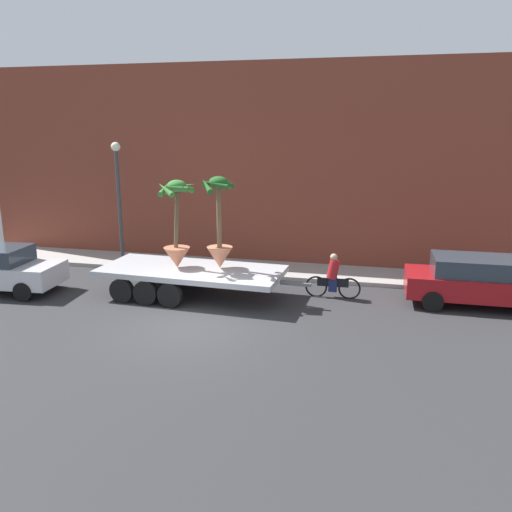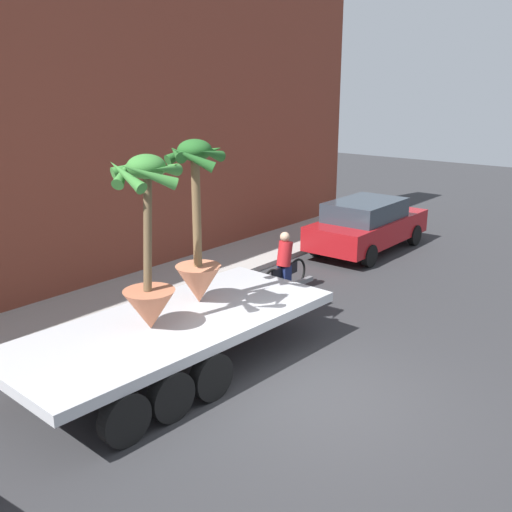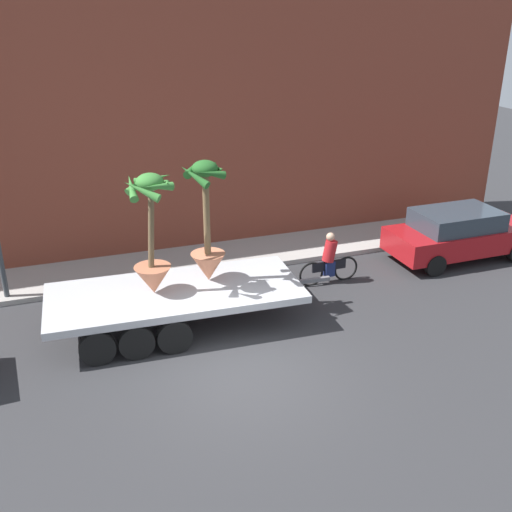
{
  "view_description": "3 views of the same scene",
  "coord_description": "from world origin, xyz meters",
  "px_view_note": "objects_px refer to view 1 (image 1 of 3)",
  "views": [
    {
      "loc": [
        5.02,
        -12.96,
        5.57
      ],
      "look_at": [
        1.11,
        3.39,
        1.3
      ],
      "focal_mm": 36.03,
      "sensor_mm": 36.0,
      "label": 1
    },
    {
      "loc": [
        -7.45,
        -4.71,
        4.99
      ],
      "look_at": [
        1.64,
        2.72,
        1.53
      ],
      "focal_mm": 41.78,
      "sensor_mm": 36.0,
      "label": 2
    },
    {
      "loc": [
        -3.32,
        -10.23,
        7.34
      ],
      "look_at": [
        1.21,
        2.63,
        1.52
      ],
      "focal_mm": 41.69,
      "sensor_mm": 36.0,
      "label": 3
    }
  ],
  "objects_px": {
    "potted_palm_rear": "(219,231)",
    "street_lamp": "(118,188)",
    "parked_car": "(478,281)",
    "cyclist": "(333,278)",
    "potted_palm_middle": "(177,230)",
    "flatbed_trailer": "(185,274)"
  },
  "relations": [
    {
      "from": "potted_palm_rear",
      "to": "street_lamp",
      "type": "relative_size",
      "value": 0.63
    },
    {
      "from": "cyclist",
      "to": "parked_car",
      "type": "xyz_separation_m",
      "value": [
        4.54,
        0.26,
        0.16
      ]
    },
    {
      "from": "flatbed_trailer",
      "to": "potted_palm_rear",
      "type": "xyz_separation_m",
      "value": [
        1.15,
        0.24,
        1.46
      ]
    },
    {
      "from": "cyclist",
      "to": "parked_car",
      "type": "distance_m",
      "value": 4.55
    },
    {
      "from": "potted_palm_middle",
      "to": "cyclist",
      "type": "distance_m",
      "value": 5.42
    },
    {
      "from": "flatbed_trailer",
      "to": "potted_palm_middle",
      "type": "height_order",
      "value": "potted_palm_middle"
    },
    {
      "from": "potted_palm_middle",
      "to": "potted_palm_rear",
      "type": "bearing_deg",
      "value": 10.21
    },
    {
      "from": "potted_palm_middle",
      "to": "parked_car",
      "type": "distance_m",
      "value": 9.8
    },
    {
      "from": "flatbed_trailer",
      "to": "street_lamp",
      "type": "xyz_separation_m",
      "value": [
        -3.74,
        2.76,
        2.45
      ]
    },
    {
      "from": "flatbed_trailer",
      "to": "street_lamp",
      "type": "relative_size",
      "value": 1.48
    },
    {
      "from": "potted_palm_middle",
      "to": "cyclist",
      "type": "height_order",
      "value": "potted_palm_middle"
    },
    {
      "from": "potted_palm_middle",
      "to": "street_lamp",
      "type": "distance_m",
      "value": 4.58
    },
    {
      "from": "street_lamp",
      "to": "cyclist",
      "type": "bearing_deg",
      "value": -11.75
    },
    {
      "from": "street_lamp",
      "to": "flatbed_trailer",
      "type": "bearing_deg",
      "value": -36.44
    },
    {
      "from": "potted_palm_middle",
      "to": "street_lamp",
      "type": "bearing_deg",
      "value": 141.71
    },
    {
      "from": "flatbed_trailer",
      "to": "cyclist",
      "type": "relative_size",
      "value": 3.87
    },
    {
      "from": "potted_palm_middle",
      "to": "parked_car",
      "type": "bearing_deg",
      "value": 7.36
    },
    {
      "from": "potted_palm_rear",
      "to": "parked_car",
      "type": "bearing_deg",
      "value": 6.88
    },
    {
      "from": "cyclist",
      "to": "potted_palm_rear",
      "type": "bearing_deg",
      "value": -168.78
    },
    {
      "from": "potted_palm_rear",
      "to": "street_lamp",
      "type": "xyz_separation_m",
      "value": [
        -4.89,
        2.52,
        0.99
      ]
    },
    {
      "from": "potted_palm_rear",
      "to": "street_lamp",
      "type": "height_order",
      "value": "street_lamp"
    },
    {
      "from": "street_lamp",
      "to": "potted_palm_rear",
      "type": "bearing_deg",
      "value": -27.27
    }
  ]
}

